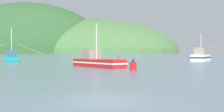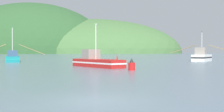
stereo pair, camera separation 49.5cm
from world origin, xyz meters
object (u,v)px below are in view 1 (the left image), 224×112
fishing_boat_red (97,62)px  fishing_boat_white (200,57)px  channel_buoy (133,65)px  fishing_boat_teal (11,58)px

fishing_boat_red → fishing_boat_white: bearing=99.5°
fishing_boat_white → channel_buoy: (-15.94, -28.23, -0.35)m
fishing_boat_teal → channel_buoy: (21.18, -23.38, -0.20)m
fishing_boat_teal → channel_buoy: fishing_boat_teal is taller
fishing_boat_white → channel_buoy: 32.42m
fishing_boat_teal → channel_buoy: bearing=-157.9°
fishing_boat_red → fishing_boat_teal: 23.89m
fishing_boat_white → fishing_boat_teal: fishing_boat_teal is taller
fishing_boat_red → fishing_boat_teal: fishing_boat_teal is taller
channel_buoy → fishing_boat_red: bearing=122.5°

